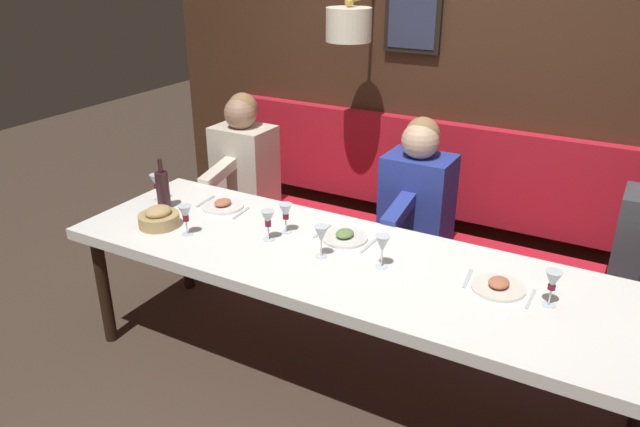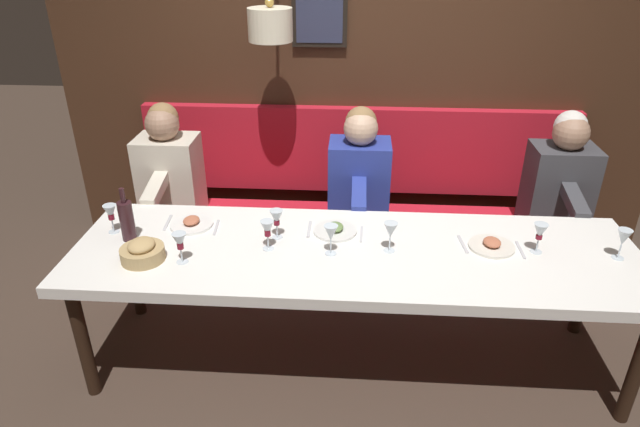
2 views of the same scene
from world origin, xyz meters
name	(u,v)px [view 2 (image 2 of 2)]	position (x,y,z in m)	size (l,w,h in m)	color
ground_plane	(351,358)	(0.00, 0.00, 0.00)	(12.00, 12.00, 0.00)	#423328
dining_table	(355,259)	(0.00, 0.00, 0.68)	(0.90, 2.96, 0.74)	white
banquette_bench	(354,247)	(0.89, 0.00, 0.23)	(0.52, 3.16, 0.45)	red
back_wall_panel	(359,67)	(1.46, 0.01, 1.36)	(0.59, 4.36, 2.90)	#422819
diner_nearest	(561,176)	(0.88, -1.31, 0.82)	(0.60, 0.40, 0.79)	#3D3D42
diner_near	(359,171)	(0.88, -0.02, 0.82)	(0.60, 0.40, 0.79)	#283893
diner_middle	(168,166)	(0.88, 1.27, 0.82)	(0.60, 0.40, 0.79)	beige
place_setting_0	(192,223)	(0.20, 0.92, 0.75)	(0.24, 0.32, 0.05)	white
place_setting_1	(492,245)	(0.07, -0.72, 0.75)	(0.24, 0.32, 0.05)	silver
place_setting_2	(335,230)	(0.18, 0.11, 0.75)	(0.24, 0.31, 0.05)	silver
wine_glass_0	(331,234)	(-0.05, 0.12, 0.86)	(0.07, 0.07, 0.16)	silver
wine_glass_1	(540,232)	(0.04, -0.94, 0.86)	(0.07, 0.07, 0.16)	silver
wine_glass_2	(267,229)	(-0.02, 0.45, 0.86)	(0.07, 0.07, 0.16)	silver
wine_glass_3	(623,238)	(0.01, -1.33, 0.86)	(0.07, 0.07, 0.16)	silver
wine_glass_4	(180,242)	(-0.18, 0.86, 0.86)	(0.07, 0.07, 0.16)	silver
wine_glass_5	(111,213)	(0.10, 1.33, 0.86)	(0.07, 0.07, 0.16)	silver
wine_glass_6	(390,231)	(0.00, -0.18, 0.86)	(0.07, 0.07, 0.16)	silver
wine_glass_7	(277,219)	(0.10, 0.42, 0.86)	(0.07, 0.07, 0.16)	silver
wine_bottle	(127,220)	(0.03, 1.21, 0.86)	(0.08, 0.08, 0.30)	#33191E
bread_bowl	(142,251)	(-0.17, 1.07, 0.79)	(0.22, 0.22, 0.12)	tan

